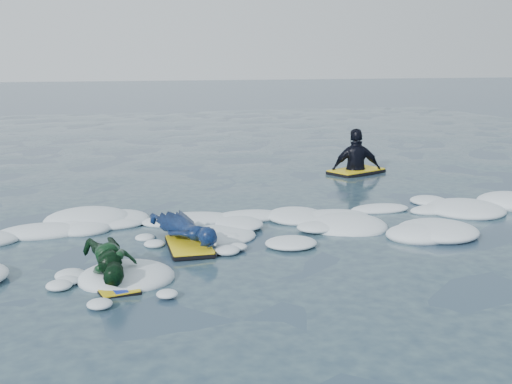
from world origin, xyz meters
TOP-DOWN VIEW (x-y plane):
  - ground at (0.00, 0.00)m, footprint 120.00×120.00m
  - foam_band at (0.00, 1.03)m, footprint 12.00×3.10m
  - prone_woman_unit at (-0.10, 0.59)m, footprint 0.95×1.54m
  - prone_child_unit at (-1.10, -0.63)m, footprint 0.60×1.17m
  - waiting_rider_unit at (4.17, 4.81)m, footprint 1.36×1.09m

SIDE VIEW (x-z plane):
  - ground at x=0.00m, z-range 0.00..0.00m
  - foam_band at x=0.00m, z-range -0.15..0.15m
  - waiting_rider_unit at x=4.17m, z-range -0.85..0.95m
  - prone_woman_unit at x=-0.10m, z-range 0.00..0.38m
  - prone_child_unit at x=-1.10m, z-range 0.00..0.43m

